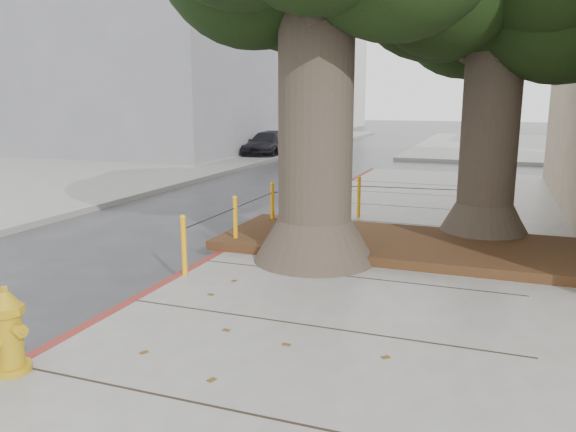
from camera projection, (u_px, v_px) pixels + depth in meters
name	position (u px, v px, depth m)	size (l,w,h in m)	color
ground	(271.00, 331.00, 6.87)	(140.00, 140.00, 0.00)	#28282B
sidewalk_far	(562.00, 147.00, 32.35)	(16.00, 20.00, 0.15)	slate
sidewalk_opposite	(22.00, 174.00, 20.79)	(14.00, 60.00, 0.15)	slate
curb_red	(218.00, 257.00, 9.83)	(0.14, 26.00, 0.16)	maroon
planter_bed	(398.00, 244.00, 10.10)	(6.40, 2.60, 0.16)	black
building_far_grey	(168.00, 40.00, 30.94)	(12.00, 16.00, 12.00)	slate
building_far_white	(282.00, 48.00, 52.42)	(12.00, 18.00, 15.00)	silver
bollard_ring	(313.00, 209.00, 11.05)	(3.79, 5.39, 0.95)	orange
fire_hydrant	(8.00, 331.00, 5.46)	(0.47, 0.45, 0.88)	gold
car_dark	(268.00, 144.00, 27.69)	(1.69, 4.16, 1.21)	black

